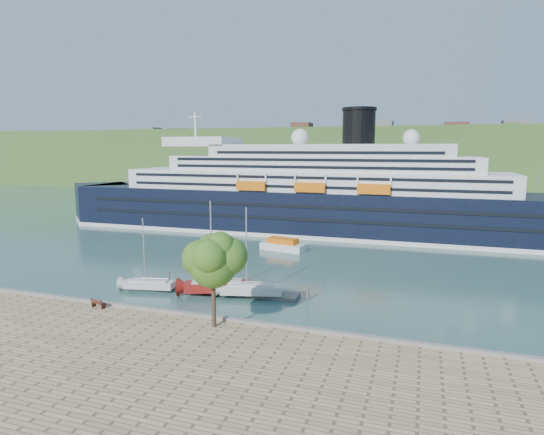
{
  "coord_description": "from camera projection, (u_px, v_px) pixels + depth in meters",
  "views": [
    {
      "loc": [
        25.7,
        -36.79,
        16.78
      ],
      "look_at": [
        3.22,
        30.0,
        5.93
      ],
      "focal_mm": 30.0,
      "sensor_mm": 36.0,
      "label": 1
    }
  ],
  "objects": [
    {
      "name": "quay_coping",
      "position": [
        144.0,
        308.0,
        44.76
      ],
      "size": [
        220.0,
        0.5,
        0.3
      ],
      "primitive_type": "cube",
      "color": "slate",
      "rests_on": "promenade"
    },
    {
      "name": "park_bench",
      "position": [
        99.0,
        303.0,
        45.17
      ],
      "size": [
        1.69,
        0.89,
        1.03
      ],
      "primitive_type": null,
      "rotation": [
        0.0,
        0.0,
        -0.15
      ],
      "color": "#4F2616",
      "rests_on": "promenade"
    },
    {
      "name": "promenade_tree",
      "position": [
        213.0,
        276.0,
        39.74
      ],
      "size": [
        5.65,
        5.65,
        9.37
      ],
      "primitive_type": null,
      "color": "#2B5917",
      "rests_on": "promenade"
    },
    {
      "name": "far_hillside",
      "position": [
        357.0,
        160.0,
        179.12
      ],
      "size": [
        400.0,
        50.0,
        24.0
      ],
      "primitive_type": "cube",
      "color": "#3A5B24",
      "rests_on": "ground"
    },
    {
      "name": "floating_pontoon",
      "position": [
        218.0,
        289.0,
        53.79
      ],
      "size": [
        19.75,
        2.49,
        0.44
      ],
      "primitive_type": null,
      "rotation": [
        0.0,
        0.0,
        -0.0
      ],
      "color": "slate",
      "rests_on": "ground"
    },
    {
      "name": "sailboat_red",
      "position": [
        216.0,
        251.0,
        51.34
      ],
      "size": [
        8.34,
        4.86,
        10.41
      ],
      "primitive_type": null,
      "rotation": [
        0.0,
        0.0,
        0.35
      ],
      "color": "maroon",
      "rests_on": "ground"
    },
    {
      "name": "sailboat_white_far",
      "position": [
        251.0,
        255.0,
        50.52
      ],
      "size": [
        7.9,
        3.98,
        9.84
      ],
      "primitive_type": null,
      "rotation": [
        0.0,
        0.0,
        0.26
      ],
      "color": "silver",
      "rests_on": "ground"
    },
    {
      "name": "sailboat_white_near",
      "position": [
        148.0,
        257.0,
        52.94
      ],
      "size": [
        6.71,
        3.03,
        8.37
      ],
      "primitive_type": null,
      "rotation": [
        0.0,
        0.0,
        0.2
      ],
      "color": "silver",
      "rests_on": "ground"
    },
    {
      "name": "tender_launch",
      "position": [
        283.0,
        244.0,
        74.87
      ],
      "size": [
        7.82,
        3.85,
        2.07
      ],
      "primitive_type": null,
      "rotation": [
        0.0,
        0.0,
        -0.18
      ],
      "color": "orange",
      "rests_on": "ground"
    },
    {
      "name": "ground",
      "position": [
        145.0,
        318.0,
        45.12
      ],
      "size": [
        400.0,
        400.0,
        0.0
      ],
      "primitive_type": "plane",
      "color": "#315851",
      "rests_on": "ground"
    },
    {
      "name": "cruise_ship",
      "position": [
        300.0,
        171.0,
        89.82
      ],
      "size": [
        108.16,
        16.75,
        24.26
      ],
      "primitive_type": null,
      "rotation": [
        0.0,
        0.0,
        0.01
      ],
      "color": "black",
      "rests_on": "ground"
    }
  ]
}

